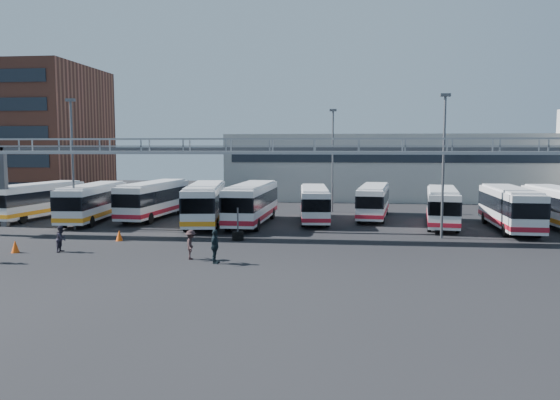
# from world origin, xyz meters

# --- Properties ---
(ground) EXTENTS (140.00, 140.00, 0.00)m
(ground) POSITION_xyz_m (0.00, 0.00, 0.00)
(ground) COLOR black
(ground) RESTS_ON ground
(gantry) EXTENTS (51.40, 5.15, 7.10)m
(gantry) POSITION_xyz_m (0.00, 5.87, 5.51)
(gantry) COLOR gray
(gantry) RESTS_ON ground
(apartment_building) EXTENTS (18.00, 15.00, 16.00)m
(apartment_building) POSITION_xyz_m (-34.00, 30.00, 8.00)
(apartment_building) COLOR brown
(apartment_building) RESTS_ON ground
(warehouse) EXTENTS (42.00, 14.00, 8.00)m
(warehouse) POSITION_xyz_m (12.00, 38.00, 4.00)
(warehouse) COLOR #9E9E99
(warehouse) RESTS_ON ground
(light_pole_left) EXTENTS (0.70, 0.35, 10.21)m
(light_pole_left) POSITION_xyz_m (-16.00, 8.00, 5.73)
(light_pole_left) COLOR #4C4F54
(light_pole_left) RESTS_ON ground
(light_pole_mid) EXTENTS (0.70, 0.35, 10.21)m
(light_pole_mid) POSITION_xyz_m (12.00, 7.00, 5.73)
(light_pole_mid) COLOR #4C4F54
(light_pole_mid) RESTS_ON ground
(light_pole_back) EXTENTS (0.70, 0.35, 10.21)m
(light_pole_back) POSITION_xyz_m (4.00, 22.00, 5.73)
(light_pole_back) COLOR #4C4F54
(light_pole_back) RESTS_ON ground
(bus_0) EXTENTS (4.01, 10.80, 3.21)m
(bus_0) POSITION_xyz_m (-22.50, 14.01, 1.77)
(bus_0) COLOR silver
(bus_0) RESTS_ON ground
(bus_1) EXTENTS (3.23, 10.91, 3.27)m
(bus_1) POSITION_xyz_m (-16.54, 12.42, 1.81)
(bus_1) COLOR silver
(bus_1) RESTS_ON ground
(bus_2) EXTENTS (3.43, 11.19, 3.35)m
(bus_2) POSITION_xyz_m (-11.98, 15.02, 1.85)
(bus_2) COLOR silver
(bus_2) RESTS_ON ground
(bus_3) EXTENTS (4.21, 11.55, 3.43)m
(bus_3) POSITION_xyz_m (-6.40, 11.62, 1.90)
(bus_3) COLOR silver
(bus_3) RESTS_ON ground
(bus_4) EXTENTS (3.06, 11.38, 3.43)m
(bus_4) POSITION_xyz_m (-2.59, 12.33, 1.90)
(bus_4) COLOR silver
(bus_4) RESTS_ON ground
(bus_5) EXTENTS (3.07, 10.12, 3.03)m
(bus_5) POSITION_xyz_m (2.56, 14.58, 1.67)
(bus_5) COLOR silver
(bus_5) RESTS_ON ground
(bus_6) EXTENTS (3.59, 10.26, 3.05)m
(bus_6) POSITION_xyz_m (7.79, 17.20, 1.69)
(bus_6) COLOR silver
(bus_6) RESTS_ON ground
(bus_7) EXTENTS (3.82, 10.49, 3.11)m
(bus_7) POSITION_xyz_m (13.11, 13.00, 1.72)
(bus_7) COLOR silver
(bus_7) RESTS_ON ground
(bus_8) EXTENTS (3.00, 11.04, 3.32)m
(bus_8) POSITION_xyz_m (17.95, 11.44, 1.84)
(bus_8) COLOR silver
(bus_8) RESTS_ON ground
(pedestrian_b) EXTENTS (0.63, 0.80, 1.65)m
(pedestrian_b) POSITION_xyz_m (-12.41, -0.81, 0.83)
(pedestrian_b) COLOR #24212D
(pedestrian_b) RESTS_ON ground
(pedestrian_c) EXTENTS (0.86, 1.22, 1.71)m
(pedestrian_c) POSITION_xyz_m (-3.79, -2.15, 0.86)
(pedestrian_c) COLOR #332222
(pedestrian_c) RESTS_ON ground
(pedestrian_d) EXTENTS (0.50, 1.14, 1.93)m
(pedestrian_d) POSITION_xyz_m (-2.15, -3.10, 0.96)
(pedestrian_d) COLOR #18252C
(pedestrian_d) RESTS_ON ground
(cone_left) EXTENTS (0.49, 0.49, 0.78)m
(cone_left) POSITION_xyz_m (-15.11, -1.39, 0.39)
(cone_left) COLOR #EE510D
(cone_left) RESTS_ON ground
(cone_right) EXTENTS (0.51, 0.51, 0.76)m
(cone_right) POSITION_xyz_m (-10.44, 3.39, 0.38)
(cone_right) COLOR #EE510D
(cone_right) RESTS_ON ground
(tire_stack) EXTENTS (0.80, 0.80, 2.29)m
(tire_stack) POSITION_xyz_m (-2.29, 4.50, 0.39)
(tire_stack) COLOR black
(tire_stack) RESTS_ON ground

